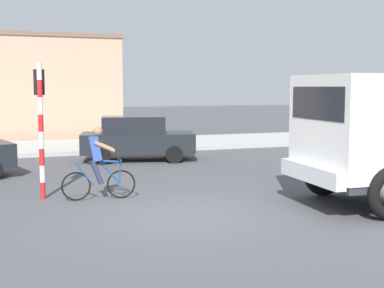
# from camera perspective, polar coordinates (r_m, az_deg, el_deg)

# --- Properties ---
(ground_plane) EXTENTS (120.00, 120.00, 0.00)m
(ground_plane) POSITION_cam_1_polar(r_m,az_deg,el_deg) (10.97, -1.05, -7.78)
(ground_plane) COLOR #4C4C51
(sidewalk_far) EXTENTS (80.00, 5.00, 0.16)m
(sidewalk_far) POSITION_cam_1_polar(r_m,az_deg,el_deg) (23.53, -11.42, -0.23)
(sidewalk_far) COLOR #ADADA8
(sidewalk_far) RESTS_ON ground
(cyclist) EXTENTS (1.73, 0.50, 1.72)m
(cyclist) POSITION_cam_1_polar(r_m,az_deg,el_deg) (12.62, -10.06, -2.04)
(cyclist) COLOR black
(cyclist) RESTS_ON ground
(traffic_light_pole) EXTENTS (0.24, 0.43, 3.20)m
(traffic_light_pole) POSITION_cam_1_polar(r_m,az_deg,el_deg) (12.95, -15.98, 3.38)
(traffic_light_pole) COLOR red
(traffic_light_pole) RESTS_ON ground
(car_white_mid) EXTENTS (4.28, 2.55, 1.60)m
(car_white_mid) POSITION_cam_1_polar(r_m,az_deg,el_deg) (19.19, -5.96, 0.65)
(car_white_mid) COLOR #1E2328
(car_white_mid) RESTS_ON ground
(building_mid_block) EXTENTS (8.46, 6.21, 5.24)m
(building_mid_block) POSITION_cam_1_polar(r_m,az_deg,el_deg) (29.41, -16.70, 5.85)
(building_mid_block) COLOR tan
(building_mid_block) RESTS_ON ground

